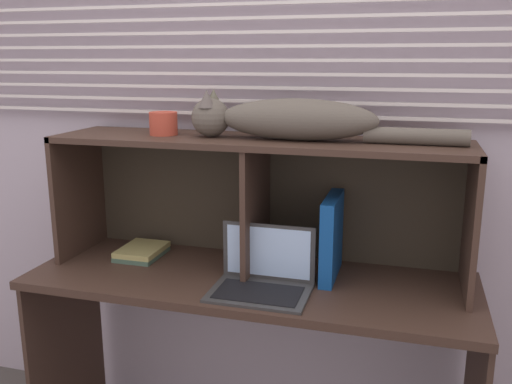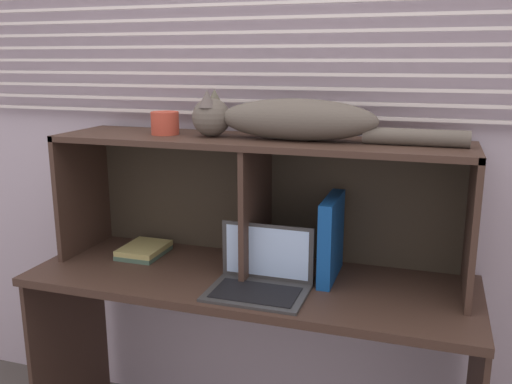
# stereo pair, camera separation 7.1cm
# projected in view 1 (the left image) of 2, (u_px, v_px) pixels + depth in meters

# --- Properties ---
(back_panel_with_blinds) EXTENTS (4.40, 0.08, 2.50)m
(back_panel_with_blinds) POSITION_uv_depth(u_px,v_px,m) (272.00, 131.00, 2.18)
(back_panel_with_blinds) COLOR #BAAEBC
(back_panel_with_blinds) RESTS_ON ground
(desk) EXTENTS (1.61, 0.55, 0.77)m
(desk) POSITION_uv_depth(u_px,v_px,m) (249.00, 313.00, 2.04)
(desk) COLOR #3D2A21
(desk) RESTS_ON ground
(hutch_shelf_unit) EXTENTS (1.50, 0.35, 0.49)m
(hutch_shelf_unit) POSITION_uv_depth(u_px,v_px,m) (259.00, 177.00, 2.04)
(hutch_shelf_unit) COLOR #3D2A21
(hutch_shelf_unit) RESTS_ON desk
(cat) EXTENTS (0.96, 0.16, 0.17)m
(cat) POSITION_uv_depth(u_px,v_px,m) (288.00, 119.00, 1.92)
(cat) COLOR #595147
(cat) RESTS_ON hutch_shelf_unit
(laptop) EXTENTS (0.33, 0.24, 0.21)m
(laptop) POSITION_uv_depth(u_px,v_px,m) (263.00, 278.00, 1.88)
(laptop) COLOR #353535
(laptop) RESTS_ON desk
(binder_upright) EXTENTS (0.05, 0.27, 0.30)m
(binder_upright) POSITION_uv_depth(u_px,v_px,m) (332.00, 237.00, 1.98)
(binder_upright) COLOR #114792
(binder_upright) RESTS_ON desk
(book_stack) EXTENTS (0.16, 0.20, 0.04)m
(book_stack) POSITION_uv_depth(u_px,v_px,m) (142.00, 252.00, 2.21)
(book_stack) COLOR #45624F
(book_stack) RESTS_ON desk
(small_basket) EXTENTS (0.10, 0.10, 0.08)m
(small_basket) POSITION_uv_depth(u_px,v_px,m) (163.00, 123.00, 2.06)
(small_basket) COLOR #B9422F
(small_basket) RESTS_ON hutch_shelf_unit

